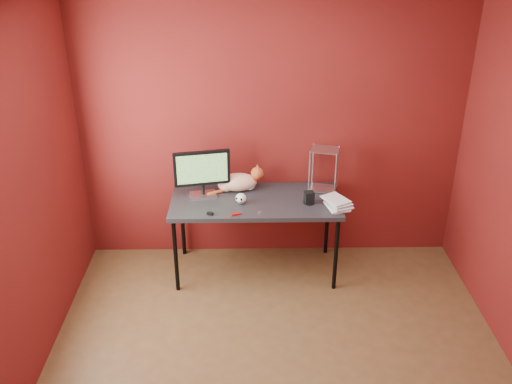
{
  "coord_description": "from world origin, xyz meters",
  "views": [
    {
      "loc": [
        -0.22,
        -3.14,
        3.05
      ],
      "look_at": [
        -0.15,
        1.15,
        0.93
      ],
      "focal_mm": 40.0,
      "sensor_mm": 36.0,
      "label": 1
    }
  ],
  "objects_px": {
    "cat": "(238,182)",
    "book_stack": "(332,159)",
    "monitor": "(202,171)",
    "speaker": "(309,198)",
    "skull_mug": "(241,198)",
    "desk": "(255,204)"
  },
  "relations": [
    {
      "from": "cat",
      "to": "speaker",
      "type": "height_order",
      "value": "cat"
    },
    {
      "from": "skull_mug",
      "to": "book_stack",
      "type": "xyz_separation_m",
      "value": [
        0.76,
        -0.11,
        0.41
      ]
    },
    {
      "from": "cat",
      "to": "desk",
      "type": "bearing_deg",
      "value": -55.06
    },
    {
      "from": "monitor",
      "to": "speaker",
      "type": "relative_size",
      "value": 4.45
    },
    {
      "from": "speaker",
      "to": "book_stack",
      "type": "xyz_separation_m",
      "value": [
        0.16,
        -0.1,
        0.41
      ]
    },
    {
      "from": "cat",
      "to": "book_stack",
      "type": "relative_size",
      "value": 0.55
    },
    {
      "from": "speaker",
      "to": "skull_mug",
      "type": "bearing_deg",
      "value": 167.69
    },
    {
      "from": "monitor",
      "to": "skull_mug",
      "type": "height_order",
      "value": "monitor"
    },
    {
      "from": "monitor",
      "to": "speaker",
      "type": "xyz_separation_m",
      "value": [
        0.94,
        -0.16,
        -0.19
      ]
    },
    {
      "from": "speaker",
      "to": "cat",
      "type": "bearing_deg",
      "value": 144.89
    },
    {
      "from": "cat",
      "to": "monitor",
      "type": "bearing_deg",
      "value": -165.43
    },
    {
      "from": "monitor",
      "to": "cat",
      "type": "xyz_separation_m",
      "value": [
        0.32,
        0.11,
        -0.16
      ]
    },
    {
      "from": "desk",
      "to": "cat",
      "type": "bearing_deg",
      "value": 129.09
    },
    {
      "from": "monitor",
      "to": "book_stack",
      "type": "bearing_deg",
      "value": -24.33
    },
    {
      "from": "desk",
      "to": "speaker",
      "type": "distance_m",
      "value": 0.49
    },
    {
      "from": "monitor",
      "to": "cat",
      "type": "distance_m",
      "value": 0.37
    },
    {
      "from": "desk",
      "to": "monitor",
      "type": "height_order",
      "value": "monitor"
    },
    {
      "from": "skull_mug",
      "to": "speaker",
      "type": "xyz_separation_m",
      "value": [
        0.6,
        -0.01,
        0.0
      ]
    },
    {
      "from": "desk",
      "to": "book_stack",
      "type": "height_order",
      "value": "book_stack"
    },
    {
      "from": "cat",
      "to": "speaker",
      "type": "relative_size",
      "value": 4.58
    },
    {
      "from": "speaker",
      "to": "desk",
      "type": "bearing_deg",
      "value": 158.48
    },
    {
      "from": "cat",
      "to": "book_stack",
      "type": "height_order",
      "value": "book_stack"
    }
  ]
}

